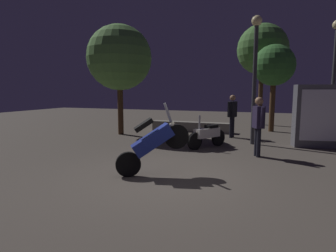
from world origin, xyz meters
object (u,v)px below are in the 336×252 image
object	(u,v)px
streetlamp_near	(255,63)
kiosk_billboard	(319,116)
person_bystander_far	(232,112)
streetlamp_far	(335,64)
motorcycle_blue_foreground	(152,143)
motorcycle_white_parked_left	(207,135)
person_rider_beside	(258,121)

from	to	relation	value
streetlamp_near	kiosk_billboard	distance (m)	2.79
person_bystander_far	streetlamp_far	distance (m)	4.22
motorcycle_blue_foreground	streetlamp_far	distance (m)	8.46
person_bystander_far	streetlamp_near	xyz separation A→B (m)	(0.87, -1.17, 1.83)
motorcycle_blue_foreground	person_bystander_far	size ratio (longest dim) A/B	0.94
motorcycle_white_parked_left	person_bystander_far	size ratio (longest dim) A/B	0.83
motorcycle_white_parked_left	streetlamp_far	xyz separation A→B (m)	(4.19, 3.29, 2.48)
person_bystander_far	kiosk_billboard	distance (m)	3.14
motorcycle_white_parked_left	streetlamp_far	distance (m)	5.88
streetlamp_near	person_bystander_far	bearing A→B (deg)	126.63
kiosk_billboard	motorcycle_blue_foreground	bearing A→B (deg)	39.12
motorcycle_blue_foreground	streetlamp_far	xyz separation A→B (m)	(4.70, 6.69, 2.18)
motorcycle_blue_foreground	kiosk_billboard	size ratio (longest dim) A/B	0.78
motorcycle_white_parked_left	motorcycle_blue_foreground	bearing A→B (deg)	24.38
motorcycle_white_parked_left	kiosk_billboard	distance (m)	3.82
motorcycle_blue_foreground	motorcycle_white_parked_left	size ratio (longest dim) A/B	1.13
motorcycle_blue_foreground	motorcycle_white_parked_left	xyz separation A→B (m)	(0.52, 3.40, -0.31)
motorcycle_white_parked_left	kiosk_billboard	bearing A→B (deg)	144.96
streetlamp_near	motorcycle_blue_foreground	bearing A→B (deg)	-112.38
person_rider_beside	person_bystander_far	distance (m)	3.30
motorcycle_blue_foreground	streetlamp_near	xyz separation A→B (m)	(1.90, 4.61, 2.12)
streetlamp_far	kiosk_billboard	size ratio (longest dim) A/B	2.16
motorcycle_blue_foreground	person_bystander_far	distance (m)	5.88
person_rider_beside	person_bystander_far	bearing A→B (deg)	-94.58
kiosk_billboard	motorcycle_white_parked_left	bearing A→B (deg)	10.94
motorcycle_blue_foreground	kiosk_billboard	world-z (taller)	kiosk_billboard
person_rider_beside	streetlamp_near	bearing A→B (deg)	-107.10
motorcycle_white_parked_left	streetlamp_near	size ratio (longest dim) A/B	0.33
motorcycle_white_parked_left	kiosk_billboard	world-z (taller)	kiosk_billboard
motorcycle_white_parked_left	streetlamp_far	bearing A→B (deg)	161.18
streetlamp_near	streetlamp_far	world-z (taller)	streetlamp_far
streetlamp_near	streetlamp_far	size ratio (longest dim) A/B	0.98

